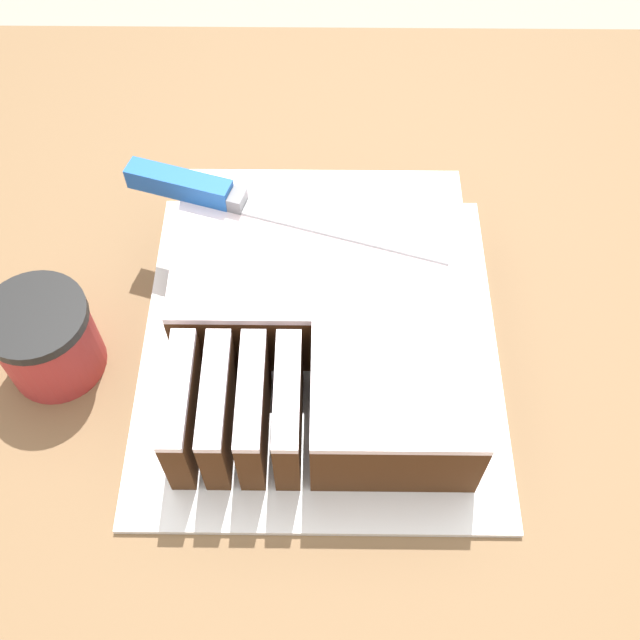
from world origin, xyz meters
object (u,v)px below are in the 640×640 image
object	(u,v)px
coffee_cup	(47,339)
cake	(326,314)
knife	(212,193)
cake_board	(320,346)

from	to	relation	value
coffee_cup	cake	bearing A→B (deg)	5.81
cake	knife	world-z (taller)	knife
cake_board	coffee_cup	size ratio (longest dim) A/B	3.92
cake	knife	size ratio (longest dim) A/B	0.96
coffee_cup	cake_board	bearing A→B (deg)	4.48
cake_board	knife	size ratio (longest dim) A/B	1.20
knife	coffee_cup	bearing A→B (deg)	-121.85
knife	coffee_cup	size ratio (longest dim) A/B	3.26
knife	cake	bearing A→B (deg)	-25.97
cake_board	cake	bearing A→B (deg)	49.22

